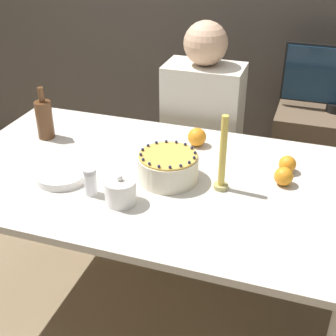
{
  "coord_description": "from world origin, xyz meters",
  "views": [
    {
      "loc": [
        0.59,
        -1.52,
        1.72
      ],
      "look_at": [
        0.08,
        -0.01,
        0.8
      ],
      "focal_mm": 50.0,
      "sensor_mm": 36.0,
      "label": 1
    }
  ],
  "objects_px": {
    "sugar_shaker": "(90,182)",
    "bottle": "(44,119)",
    "cake": "(168,167)",
    "sugar_bowl": "(120,191)",
    "candle": "(222,160)",
    "person_man_blue_shirt": "(201,148)"
  },
  "relations": [
    {
      "from": "sugar_shaker",
      "to": "bottle",
      "type": "height_order",
      "value": "bottle"
    },
    {
      "from": "cake",
      "to": "sugar_bowl",
      "type": "height_order",
      "value": "cake"
    },
    {
      "from": "cake",
      "to": "sugar_bowl",
      "type": "relative_size",
      "value": 2.01
    },
    {
      "from": "sugar_bowl",
      "to": "candle",
      "type": "xyz_separation_m",
      "value": [
        0.33,
        0.21,
        0.08
      ]
    },
    {
      "from": "cake",
      "to": "person_man_blue_shirt",
      "type": "distance_m",
      "value": 0.75
    },
    {
      "from": "cake",
      "to": "sugar_shaker",
      "type": "xyz_separation_m",
      "value": [
        -0.24,
        -0.19,
        -0.0
      ]
    },
    {
      "from": "candle",
      "to": "bottle",
      "type": "bearing_deg",
      "value": 168.41
    },
    {
      "from": "cake",
      "to": "candle",
      "type": "height_order",
      "value": "candle"
    },
    {
      "from": "candle",
      "to": "person_man_blue_shirt",
      "type": "bearing_deg",
      "value": 110.05
    },
    {
      "from": "sugar_bowl",
      "to": "bottle",
      "type": "relative_size",
      "value": 0.49
    },
    {
      "from": "sugar_shaker",
      "to": "person_man_blue_shirt",
      "type": "xyz_separation_m",
      "value": [
        0.2,
        0.9,
        -0.27
      ]
    },
    {
      "from": "sugar_shaker",
      "to": "candle",
      "type": "bearing_deg",
      "value": 23.14
    },
    {
      "from": "cake",
      "to": "bottle",
      "type": "bearing_deg",
      "value": 164.8
    },
    {
      "from": "cake",
      "to": "candle",
      "type": "relative_size",
      "value": 0.79
    },
    {
      "from": "candle",
      "to": "person_man_blue_shirt",
      "type": "xyz_separation_m",
      "value": [
        -0.26,
        0.7,
        -0.34
      ]
    },
    {
      "from": "sugar_shaker",
      "to": "bottle",
      "type": "xyz_separation_m",
      "value": [
        -0.42,
        0.37,
        0.04
      ]
    },
    {
      "from": "candle",
      "to": "bottle",
      "type": "xyz_separation_m",
      "value": [
        -0.87,
        0.18,
        -0.03
      ]
    },
    {
      "from": "sugar_bowl",
      "to": "cake",
      "type": "bearing_deg",
      "value": 62.08
    },
    {
      "from": "sugar_bowl",
      "to": "bottle",
      "type": "xyz_separation_m",
      "value": [
        -0.55,
        0.39,
        0.05
      ]
    },
    {
      "from": "bottle",
      "to": "person_man_blue_shirt",
      "type": "height_order",
      "value": "person_man_blue_shirt"
    },
    {
      "from": "bottle",
      "to": "sugar_bowl",
      "type": "bearing_deg",
      "value": -35.5
    },
    {
      "from": "sugar_shaker",
      "to": "person_man_blue_shirt",
      "type": "height_order",
      "value": "person_man_blue_shirt"
    }
  ]
}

